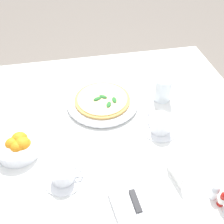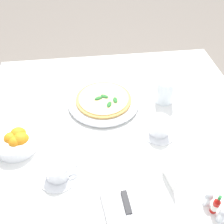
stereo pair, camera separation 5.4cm
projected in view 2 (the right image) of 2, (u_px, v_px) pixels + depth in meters
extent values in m
plane|color=slate|center=(118.00, 218.00, 1.55)|extent=(8.00, 8.00, 0.00)
cube|color=white|center=(121.00, 131.00, 1.04)|extent=(1.10, 1.10, 0.02)
cube|color=white|center=(107.00, 80.00, 1.54)|extent=(0.01, 1.10, 0.28)
cylinder|color=brown|center=(34.00, 126.00, 1.59)|extent=(0.06, 0.06, 0.74)
cylinder|color=brown|center=(180.00, 113.00, 1.67)|extent=(0.06, 0.06, 0.74)
cylinder|color=white|center=(104.00, 103.00, 1.14)|extent=(0.18, 0.18, 0.01)
cylinder|color=white|center=(104.00, 101.00, 1.14)|extent=(0.30, 0.30, 0.01)
cylinder|color=tan|center=(104.00, 99.00, 1.13)|extent=(0.24, 0.24, 0.01)
cylinder|color=#F4DB8E|center=(104.00, 98.00, 1.12)|extent=(0.21, 0.21, 0.00)
ellipsoid|color=#2D7533|center=(115.00, 100.00, 1.11)|extent=(0.04, 0.02, 0.01)
ellipsoid|color=#2D7533|center=(109.00, 104.00, 1.09)|extent=(0.04, 0.03, 0.01)
ellipsoid|color=#2D7533|center=(104.00, 96.00, 1.13)|extent=(0.04, 0.04, 0.01)
ellipsoid|color=#2D7533|center=(98.00, 98.00, 1.12)|extent=(0.03, 0.04, 0.01)
cylinder|color=white|center=(58.00, 176.00, 0.88)|extent=(0.13, 0.13, 0.01)
cylinder|color=white|center=(57.00, 171.00, 0.86)|extent=(0.08, 0.08, 0.05)
torus|color=white|center=(72.00, 167.00, 0.86)|extent=(0.01, 0.04, 0.03)
cylinder|color=black|center=(56.00, 167.00, 0.84)|extent=(0.07, 0.07, 0.00)
cylinder|color=white|center=(158.00, 132.00, 1.02)|extent=(0.13, 0.13, 0.01)
cylinder|color=white|center=(160.00, 126.00, 0.99)|extent=(0.08, 0.08, 0.06)
torus|color=white|center=(150.00, 118.00, 1.02)|extent=(0.03, 0.02, 0.03)
cylinder|color=black|center=(160.00, 120.00, 0.97)|extent=(0.07, 0.07, 0.00)
cylinder|color=white|center=(165.00, 91.00, 1.12)|extent=(0.07, 0.07, 0.10)
cylinder|color=silver|center=(164.00, 95.00, 1.13)|extent=(0.07, 0.07, 0.07)
cube|color=white|center=(130.00, 220.00, 0.76)|extent=(0.23, 0.16, 0.02)
cube|color=black|center=(126.00, 202.00, 0.78)|extent=(0.08, 0.02, 0.01)
cylinder|color=white|center=(16.00, 143.00, 0.95)|extent=(0.15, 0.15, 0.04)
sphere|color=orange|center=(16.00, 143.00, 0.93)|extent=(0.05, 0.05, 0.05)
sphere|color=orange|center=(21.00, 141.00, 0.94)|extent=(0.06, 0.06, 0.06)
sphere|color=orange|center=(19.00, 135.00, 0.96)|extent=(0.06, 0.06, 0.06)
sphere|color=orange|center=(11.00, 139.00, 0.95)|extent=(0.05, 0.05, 0.05)
cylinder|color=#B7140F|center=(215.00, 206.00, 0.77)|extent=(0.02, 0.02, 0.05)
cylinder|color=white|center=(215.00, 206.00, 0.77)|extent=(0.02, 0.02, 0.02)
cone|color=#B7140F|center=(218.00, 200.00, 0.75)|extent=(0.02, 0.02, 0.02)
cylinder|color=#1E722D|center=(220.00, 198.00, 0.74)|extent=(0.01, 0.01, 0.01)
cylinder|color=white|center=(222.00, 216.00, 0.76)|extent=(0.03, 0.03, 0.04)
cylinder|color=white|center=(221.00, 217.00, 0.76)|extent=(0.02, 0.02, 0.03)
sphere|color=silver|center=(224.00, 213.00, 0.74)|extent=(0.02, 0.02, 0.02)
cylinder|color=white|center=(207.00, 199.00, 0.80)|extent=(0.03, 0.03, 0.04)
cylinder|color=#38332D|center=(207.00, 200.00, 0.80)|extent=(0.02, 0.02, 0.03)
sphere|color=silver|center=(209.00, 195.00, 0.78)|extent=(0.02, 0.02, 0.02)
cube|color=white|center=(169.00, 176.00, 0.84)|extent=(0.09, 0.02, 0.06)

